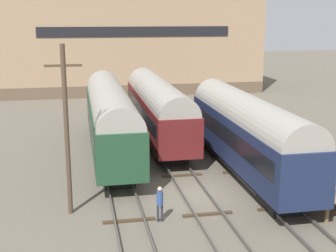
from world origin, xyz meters
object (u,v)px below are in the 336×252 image
at_px(train_car_navy, 247,130).
at_px(person_worker, 160,201).
at_px(train_car_maroon, 158,106).
at_px(bench, 283,145).
at_px(train_car_green, 110,115).
at_px(utility_pole, 67,129).

distance_m(train_car_navy, person_worker, 8.88).
xyz_separation_m(train_car_maroon, bench, (6.88, -8.71, -1.23)).
distance_m(train_car_maroon, bench, 11.16).
bearing_deg(bench, train_car_maroon, 128.30).
height_order(bench, person_worker, bench).
height_order(train_car_green, person_worker, train_car_green).
distance_m(train_car_navy, train_car_green, 10.08).
height_order(train_car_navy, train_car_maroon, train_car_navy).
distance_m(train_car_navy, bench, 3.24).
bearing_deg(train_car_green, bench, -25.81).
relative_size(bench, utility_pole, 0.16).
bearing_deg(bench, utility_pole, -161.53).
relative_size(train_car_navy, bench, 11.54).
distance_m(train_car_green, train_car_maroon, 5.29).
relative_size(train_car_green, train_car_maroon, 1.03).
relative_size(train_car_navy, utility_pole, 1.87).
height_order(train_car_navy, person_worker, train_car_navy).
height_order(train_car_navy, train_car_green, train_car_green).
bearing_deg(train_car_maroon, train_car_green, -139.57).
relative_size(bench, person_worker, 0.77).
relative_size(train_car_maroon, person_worker, 9.49).
bearing_deg(person_worker, bench, 34.60).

